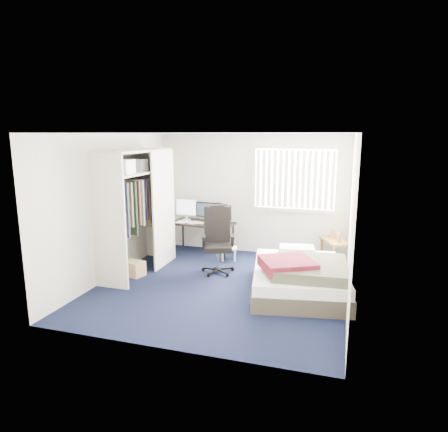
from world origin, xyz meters
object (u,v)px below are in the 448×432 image
at_px(office_chair, 218,247).
at_px(bed, 300,276).
at_px(nightstand, 335,243).
at_px(desk, 203,220).

xyz_separation_m(office_chair, bed, (1.56, -0.58, -0.20)).
xyz_separation_m(office_chair, nightstand, (2.04, 1.03, -0.04)).
distance_m(office_chair, nightstand, 2.29).
bearing_deg(nightstand, desk, 179.33).
relative_size(desk, office_chair, 1.14).
height_order(desk, bed, desk).
distance_m(desk, bed, 2.81).
xyz_separation_m(desk, nightstand, (2.71, -0.03, -0.27)).
height_order(desk, nightstand, desk).
bearing_deg(bed, office_chair, 159.60).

